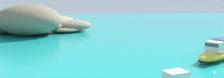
# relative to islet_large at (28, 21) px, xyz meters

# --- Properties ---
(islet_large) EXTENTS (30.08, 32.49, 9.26)m
(islet_large) POSITION_rel_islet_large_xyz_m (0.00, 0.00, 0.00)
(islet_large) COLOR #84755B
(islet_large) RESTS_ON ground
(islet_small) EXTENTS (20.08, 18.70, 5.25)m
(islet_small) POSITION_rel_islet_large_xyz_m (12.34, 1.96, -1.89)
(islet_small) COLOR #84755B
(islet_small) RESTS_ON ground
(motorboat_yellow) EXTENTS (11.23, 6.33, 3.37)m
(motorboat_yellow) POSITION_rel_islet_large_xyz_m (26.25, -48.58, -2.86)
(motorboat_yellow) COLOR yellow
(motorboat_yellow) RESTS_ON ground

